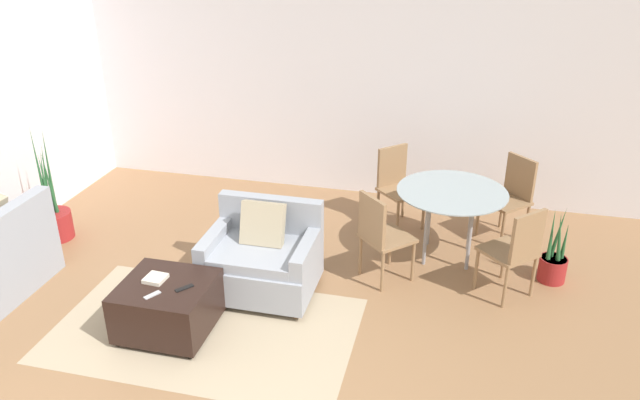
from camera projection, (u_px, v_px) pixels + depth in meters
name	position (u px, v px, depth m)	size (l,w,h in m)	color
wall_back	(325.00, 82.00, 7.43)	(12.00, 0.06, 2.75)	white
area_rug	(205.00, 329.00, 5.31)	(2.54, 1.53, 0.01)	tan
armchair	(262.00, 258.00, 5.73)	(1.00, 0.81, 0.87)	#999EA8
ottoman	(168.00, 305.00, 5.21)	(0.74, 0.70, 0.46)	black
book_stack	(155.00, 278.00, 5.16)	(0.18, 0.18, 0.03)	beige
tv_remote_primary	(184.00, 288.00, 5.05)	(0.13, 0.15, 0.01)	black
tv_remote_secondary	(152.00, 295.00, 4.96)	(0.11, 0.14, 0.01)	#B7B7BC
potted_plant	(53.00, 217.00, 6.69)	(0.37, 0.37, 1.27)	maroon
dining_table	(451.00, 199.00, 6.15)	(1.09, 1.09, 0.74)	#99A8AD
dining_chair_near_left	(380.00, 232.00, 5.80)	(0.59, 0.59, 0.90)	#93704C
dining_chair_near_right	(516.00, 248.00, 5.54)	(0.59, 0.59, 0.90)	#93704C
dining_chair_far_left	(397.00, 182.00, 6.88)	(0.59, 0.59, 0.90)	#93704C
dining_chair_far_right	(512.00, 192.00, 6.61)	(0.59, 0.59, 0.90)	#93704C
potted_plant_small	(553.00, 263.00, 5.94)	(0.26, 0.26, 0.77)	maroon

